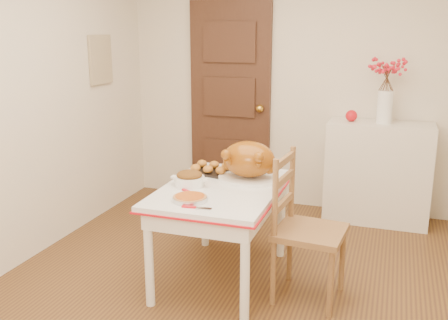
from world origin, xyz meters
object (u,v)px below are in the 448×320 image
(kitchen_table, at_px, (222,233))
(pumpkin_pie, at_px, (190,197))
(chair_oak, at_px, (310,229))
(sideboard, at_px, (378,173))
(turkey_platter, at_px, (249,161))

(kitchen_table, height_order, pumpkin_pie, pumpkin_pie)
(chair_oak, relative_size, pumpkin_pie, 4.43)
(sideboard, height_order, chair_oak, chair_oak)
(kitchen_table, xyz_separation_m, turkey_platter, (0.14, 0.21, 0.50))
(turkey_platter, bearing_deg, sideboard, 63.97)
(sideboard, distance_m, turkey_platter, 1.66)
(sideboard, relative_size, pumpkin_pie, 4.18)
(sideboard, bearing_deg, kitchen_table, -122.64)
(chair_oak, height_order, turkey_platter, chair_oak)
(sideboard, bearing_deg, chair_oak, -102.43)
(pumpkin_pie, bearing_deg, chair_oak, 21.31)
(kitchen_table, height_order, chair_oak, chair_oak)
(chair_oak, xyz_separation_m, turkey_platter, (-0.51, 0.27, 0.35))
(sideboard, relative_size, kitchen_table, 0.80)
(kitchen_table, relative_size, pumpkin_pie, 5.23)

